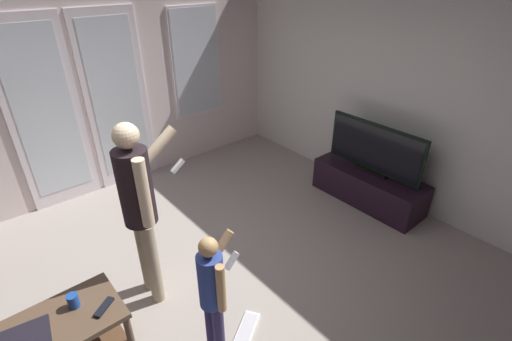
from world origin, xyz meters
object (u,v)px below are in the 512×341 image
object	(u,v)px
laptop_closed	(20,340)
cup_near_edge	(73,301)
person_adult	(140,201)
loose_keyboard	(245,334)
tv_remote_black	(104,307)
tv_stand	(368,187)
person_child	(213,289)
coffee_table	(58,338)
flat_screen_tv	(375,149)

from	to	relation	value
laptop_closed	cup_near_edge	size ratio (longest dim) A/B	3.28
person_adult	cup_near_edge	xyz separation A→B (m)	(-0.65, -0.20, -0.44)
loose_keyboard	tv_remote_black	bearing A→B (deg)	147.84
tv_stand	cup_near_edge	xyz separation A→B (m)	(-3.32, 0.17, 0.33)
person_child	tv_remote_black	size ratio (longest dim) A/B	6.45
tv_stand	person_child	distance (m)	2.67
person_child	laptop_closed	distance (m)	1.24
coffee_table	person_child	size ratio (longest dim) A/B	0.80
tv_stand	coffee_table	bearing A→B (deg)	178.27
tv_stand	tv_remote_black	xyz separation A→B (m)	(-3.17, 0.01, 0.29)
person_child	loose_keyboard	size ratio (longest dim) A/B	2.48
tv_stand	loose_keyboard	world-z (taller)	tv_stand
person_child	tv_remote_black	world-z (taller)	person_child
flat_screen_tv	person_child	xyz separation A→B (m)	(-2.59, -0.48, -0.05)
coffee_table	tv_remote_black	world-z (taller)	tv_remote_black
flat_screen_tv	person_adult	size ratio (longest dim) A/B	0.74
cup_near_edge	tv_remote_black	xyz separation A→B (m)	(0.15, -0.15, -0.04)
loose_keyboard	tv_remote_black	distance (m)	1.09
person_child	flat_screen_tv	bearing A→B (deg)	10.52
cup_near_edge	laptop_closed	bearing A→B (deg)	-170.04
person_adult	loose_keyboard	xyz separation A→B (m)	(0.32, -0.87, -0.96)
loose_keyboard	laptop_closed	distance (m)	1.53
coffee_table	cup_near_edge	bearing A→B (deg)	20.36
cup_near_edge	tv_remote_black	size ratio (longest dim) A/B	0.62
flat_screen_tv	person_child	distance (m)	2.63
coffee_table	laptop_closed	xyz separation A→B (m)	(-0.19, -0.00, 0.15)
person_child	loose_keyboard	bearing A→B (deg)	-6.45
person_adult	laptop_closed	bearing A→B (deg)	-165.65
person_child	tv_stand	bearing A→B (deg)	10.44
person_child	loose_keyboard	distance (m)	0.69
flat_screen_tv	person_child	world-z (taller)	person_child
person_adult	loose_keyboard	distance (m)	1.33
tv_stand	cup_near_edge	size ratio (longest dim) A/B	12.77
laptop_closed	person_child	bearing A→B (deg)	-18.81
coffee_table	tv_stand	world-z (taller)	coffee_table
coffee_table	person_child	world-z (taller)	person_child
person_adult	person_child	size ratio (longest dim) A/B	1.48
person_adult	cup_near_edge	distance (m)	0.81
laptop_closed	person_adult	bearing A→B (deg)	23.81
person_adult	person_child	xyz separation A→B (m)	(0.08, -0.84, -0.32)
laptop_closed	tv_remote_black	bearing A→B (deg)	-0.77
cup_near_edge	tv_remote_black	bearing A→B (deg)	-45.47
flat_screen_tv	tv_remote_black	bearing A→B (deg)	179.80
tv_stand	person_adult	distance (m)	2.80
coffee_table	tv_remote_black	size ratio (longest dim) A/B	5.13
tv_stand	cup_near_edge	distance (m)	3.34
person_adult	loose_keyboard	bearing A→B (deg)	-69.71
tv_stand	person_adult	world-z (taller)	person_adult
cup_near_edge	coffee_table	bearing A→B (deg)	-159.64
tv_stand	person_adult	xyz separation A→B (m)	(-2.67, 0.36, 0.77)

